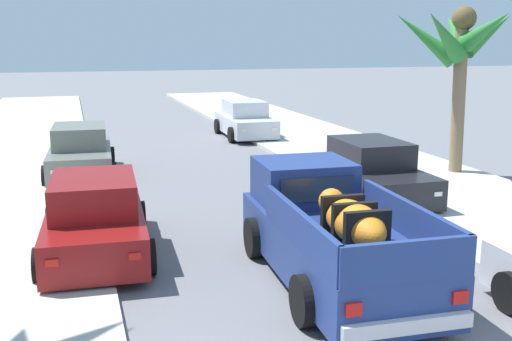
{
  "coord_description": "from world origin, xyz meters",
  "views": [
    {
      "loc": [
        -3.65,
        -3.47,
        4.02
      ],
      "look_at": [
        0.16,
        9.09,
        1.2
      ],
      "focal_mm": 42.58,
      "sensor_mm": 36.0,
      "label": 1
    }
  ],
  "objects_px": {
    "pickup_truck": "(330,233)",
    "car_right_mid": "(371,172)",
    "palm_tree_left_fore": "(459,44)",
    "car_right_far": "(245,120)",
    "car_left_mid": "(95,218)",
    "car_left_near": "(81,153)"
  },
  "relations": [
    {
      "from": "car_right_far",
      "to": "pickup_truck",
      "type": "bearing_deg",
      "value": -100.63
    },
    {
      "from": "car_left_near",
      "to": "pickup_truck",
      "type": "bearing_deg",
      "value": -67.89
    },
    {
      "from": "car_right_far",
      "to": "car_left_near",
      "type": "bearing_deg",
      "value": -139.2
    },
    {
      "from": "pickup_truck",
      "to": "car_right_mid",
      "type": "bearing_deg",
      "value": 55.62
    },
    {
      "from": "car_right_mid",
      "to": "car_right_far",
      "type": "distance_m",
      "value": 10.87
    },
    {
      "from": "palm_tree_left_fore",
      "to": "car_left_near",
      "type": "bearing_deg",
      "value": 164.16
    },
    {
      "from": "car_left_near",
      "to": "car_right_mid",
      "type": "distance_m",
      "value": 8.66
    },
    {
      "from": "car_right_mid",
      "to": "palm_tree_left_fore",
      "type": "xyz_separation_m",
      "value": [
        3.71,
        1.92,
        3.21
      ]
    },
    {
      "from": "car_right_mid",
      "to": "car_right_far",
      "type": "bearing_deg",
      "value": 91.39
    },
    {
      "from": "car_left_near",
      "to": "palm_tree_left_fore",
      "type": "distance_m",
      "value": 11.67
    },
    {
      "from": "car_right_far",
      "to": "car_left_mid",
      "type": "bearing_deg",
      "value": -117.04
    },
    {
      "from": "pickup_truck",
      "to": "car_left_mid",
      "type": "bearing_deg",
      "value": 147.54
    },
    {
      "from": "pickup_truck",
      "to": "car_right_far",
      "type": "bearing_deg",
      "value": 79.37
    },
    {
      "from": "car_right_mid",
      "to": "car_right_far",
      "type": "relative_size",
      "value": 1.0
    },
    {
      "from": "car_right_far",
      "to": "palm_tree_left_fore",
      "type": "height_order",
      "value": "palm_tree_left_fore"
    },
    {
      "from": "car_right_mid",
      "to": "car_left_mid",
      "type": "bearing_deg",
      "value": -162.19
    },
    {
      "from": "car_right_mid",
      "to": "car_right_far",
      "type": "height_order",
      "value": "same"
    },
    {
      "from": "car_left_mid",
      "to": "palm_tree_left_fore",
      "type": "xyz_separation_m",
      "value": [
        10.66,
        4.16,
        3.21
      ]
    },
    {
      "from": "car_left_near",
      "to": "car_right_far",
      "type": "relative_size",
      "value": 1.01
    },
    {
      "from": "pickup_truck",
      "to": "palm_tree_left_fore",
      "type": "height_order",
      "value": "palm_tree_left_fore"
    },
    {
      "from": "pickup_truck",
      "to": "car_left_near",
      "type": "xyz_separation_m",
      "value": [
        -3.91,
        9.62,
        -0.1
      ]
    },
    {
      "from": "car_right_mid",
      "to": "palm_tree_left_fore",
      "type": "relative_size",
      "value": 0.86
    }
  ]
}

